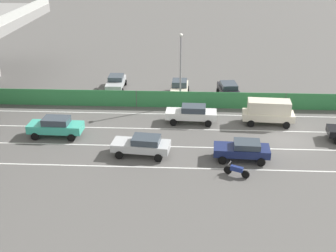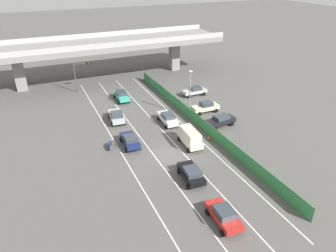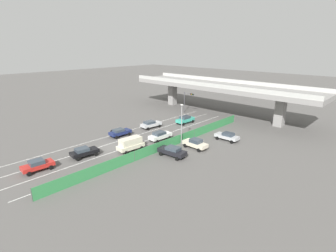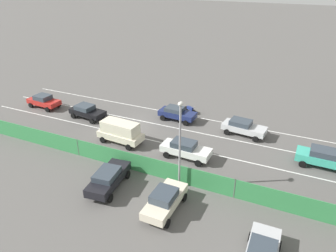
# 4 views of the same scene
# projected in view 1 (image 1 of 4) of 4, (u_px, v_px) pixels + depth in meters

# --- Properties ---
(ground_plane) EXTENTS (300.00, 300.00, 0.00)m
(ground_plane) POSITION_uv_depth(u_px,v_px,m) (286.00, 140.00, 37.70)
(ground_plane) COLOR #565451
(lane_line_left_edge) EXTENTS (0.14, 48.26, 0.01)m
(lane_line_left_edge) POSITION_uv_depth(u_px,v_px,m) (216.00, 169.00, 33.07)
(lane_line_left_edge) COLOR silver
(lane_line_left_edge) RESTS_ON ground
(lane_line_mid_left) EXTENTS (0.14, 48.26, 0.01)m
(lane_line_mid_left) POSITION_uv_depth(u_px,v_px,m) (214.00, 148.00, 36.35)
(lane_line_mid_left) COLOR silver
(lane_line_mid_left) RESTS_ON ground
(lane_line_mid_right) EXTENTS (0.14, 48.26, 0.01)m
(lane_line_mid_right) POSITION_uv_depth(u_px,v_px,m) (212.00, 130.00, 39.63)
(lane_line_mid_right) COLOR silver
(lane_line_mid_right) RESTS_ON ground
(lane_line_right_edge) EXTENTS (0.14, 48.26, 0.01)m
(lane_line_right_edge) POSITION_uv_depth(u_px,v_px,m) (211.00, 115.00, 42.90)
(lane_line_right_edge) COLOR silver
(lane_line_right_edge) RESTS_ON ground
(green_fence) EXTENTS (0.10, 44.36, 1.69)m
(green_fence) POSITION_uv_depth(u_px,v_px,m) (210.00, 100.00, 44.25)
(green_fence) COLOR #338447
(green_fence) RESTS_ON ground
(car_sedan_white) EXTENTS (2.07, 4.69, 1.65)m
(car_sedan_white) POSITION_uv_depth(u_px,v_px,m) (192.00, 113.00, 40.81)
(car_sedan_white) COLOR white
(car_sedan_white) RESTS_ON ground
(car_sedan_silver) EXTENTS (2.44, 4.67, 1.58)m
(car_sedan_silver) POSITION_uv_depth(u_px,v_px,m) (142.00, 145.00, 34.81)
(car_sedan_silver) COLOR #B7BABC
(car_sedan_silver) RESTS_ON ground
(car_van_cream) EXTENTS (2.29, 4.71, 2.25)m
(car_van_cream) POSITION_uv_depth(u_px,v_px,m) (269.00, 111.00, 40.41)
(car_van_cream) COLOR beige
(car_van_cream) RESTS_ON ground
(car_taxi_teal) EXTENTS (2.09, 4.65, 1.72)m
(car_taxi_teal) POSITION_uv_depth(u_px,v_px,m) (56.00, 126.00, 38.01)
(car_taxi_teal) COLOR teal
(car_taxi_teal) RESTS_ON ground
(car_sedan_navy) EXTENTS (2.18, 4.34, 1.53)m
(car_sedan_navy) POSITION_uv_depth(u_px,v_px,m) (243.00, 149.00, 34.10)
(car_sedan_navy) COLOR navy
(car_sedan_navy) RESTS_ON ground
(motorcycle) EXTENTS (1.00, 1.80, 0.93)m
(motorcycle) POSITION_uv_depth(u_px,v_px,m) (237.00, 170.00, 31.94)
(motorcycle) COLOR black
(motorcycle) RESTS_ON ground
(parked_sedan_dark) EXTENTS (4.84, 2.42, 1.64)m
(parked_sedan_dark) POSITION_uv_depth(u_px,v_px,m) (229.00, 90.00, 46.78)
(parked_sedan_dark) COLOR black
(parked_sedan_dark) RESTS_ON ground
(parked_sedan_cream) EXTENTS (4.43, 2.04, 1.72)m
(parked_sedan_cream) POSITION_uv_depth(u_px,v_px,m) (179.00, 88.00, 47.53)
(parked_sedan_cream) COLOR beige
(parked_sedan_cream) RESTS_ON ground
(parked_wagon_silver) EXTENTS (4.47, 2.06, 1.54)m
(parked_wagon_silver) POSITION_uv_depth(u_px,v_px,m) (116.00, 82.00, 49.64)
(parked_wagon_silver) COLOR #B2B5B7
(parked_wagon_silver) RESTS_ON ground
(street_lamp) EXTENTS (0.60, 0.36, 7.34)m
(street_lamp) POSITION_uv_depth(u_px,v_px,m) (181.00, 63.00, 43.35)
(street_lamp) COLOR gray
(street_lamp) RESTS_ON ground
(traffic_cone) EXTENTS (0.47, 0.47, 0.62)m
(traffic_cone) POSITION_uv_depth(u_px,v_px,m) (261.00, 109.00, 43.59)
(traffic_cone) COLOR orange
(traffic_cone) RESTS_ON ground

